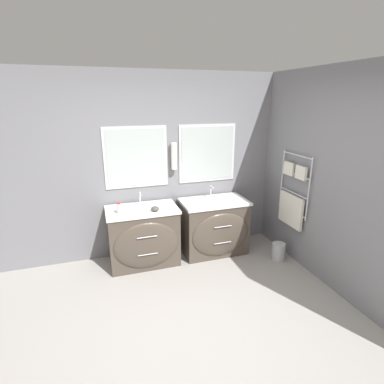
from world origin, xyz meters
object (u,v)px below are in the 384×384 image
at_px(vanity_left, 144,236).
at_px(waste_bin, 278,251).
at_px(amenity_bowl, 155,209).
at_px(vanity_right, 215,226).
at_px(toiletry_bottle, 119,208).

distance_m(vanity_left, waste_bin, 1.93).
height_order(vanity_left, amenity_bowl, amenity_bowl).
distance_m(vanity_right, amenity_bowl, 1.00).
xyz_separation_m(amenity_bowl, waste_bin, (1.70, -0.37, -0.71)).
relative_size(vanity_left, waste_bin, 3.84).
height_order(vanity_right, amenity_bowl, amenity_bowl).
bearing_deg(waste_bin, vanity_left, 165.16).
bearing_deg(vanity_left, amenity_bowl, -37.90).
bearing_deg(vanity_left, waste_bin, -14.84).
height_order(vanity_left, waste_bin, vanity_left).
xyz_separation_m(vanity_left, amenity_bowl, (0.15, -0.12, 0.43)).
xyz_separation_m(vanity_left, vanity_right, (1.05, 0.00, 0.00)).
bearing_deg(toiletry_bottle, vanity_left, 10.67).
xyz_separation_m(vanity_left, toiletry_bottle, (-0.30, -0.06, 0.46)).
bearing_deg(waste_bin, amenity_bowl, 167.62).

